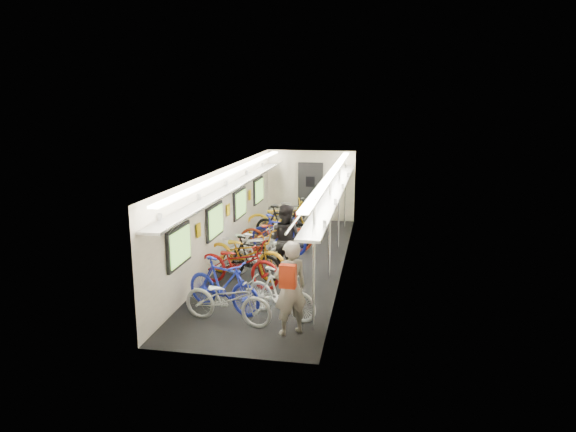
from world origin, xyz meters
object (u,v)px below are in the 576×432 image
at_px(bicycle_0, 228,299).
at_px(backpack, 288,276).
at_px(bicycle_1, 223,285).
at_px(passenger_mid, 285,240).
at_px(passenger_near, 290,288).

xyz_separation_m(bicycle_0, backpack, (1.28, -0.89, 0.82)).
xyz_separation_m(bicycle_1, backpack, (1.52, -1.40, 0.75)).
relative_size(passenger_mid, backpack, 4.46).
height_order(passenger_near, passenger_mid, passenger_mid).
bearing_deg(bicycle_1, passenger_near, -94.08).
height_order(bicycle_0, passenger_near, passenger_near).
xyz_separation_m(bicycle_1, passenger_mid, (0.77, 2.35, 0.32)).
bearing_deg(backpack, bicycle_0, 148.18).
relative_size(bicycle_0, passenger_near, 1.04).
distance_m(bicycle_1, backpack, 2.20).
distance_m(passenger_mid, backpack, 3.85).
height_order(bicycle_0, backpack, backpack).
bearing_deg(bicycle_0, bicycle_1, 36.34).
relative_size(passenger_near, passenger_mid, 0.99).
distance_m(bicycle_1, passenger_near, 1.66).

